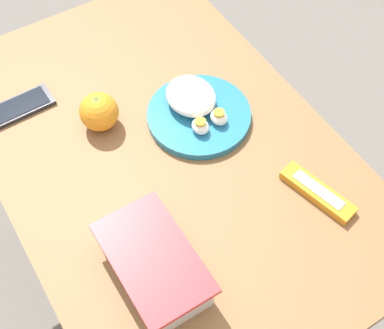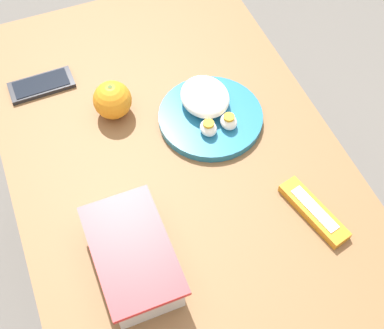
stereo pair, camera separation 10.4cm
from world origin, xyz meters
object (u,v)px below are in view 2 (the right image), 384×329
at_px(food_container, 134,258).
at_px(rice_plate, 209,110).
at_px(candy_bar, 314,211).
at_px(orange_fruit, 112,100).
at_px(cell_phone, 41,85).

relative_size(food_container, rice_plate, 0.99).
bearing_deg(food_container, candy_bar, -94.07).
distance_m(orange_fruit, rice_plate, 0.20).
distance_m(food_container, orange_fruit, 0.36).
xyz_separation_m(orange_fruit, candy_bar, (-0.38, -0.28, -0.03)).
bearing_deg(candy_bar, orange_fruit, 36.14).
bearing_deg(candy_bar, food_container, 85.93).
height_order(food_container, orange_fruit, orange_fruit).
relative_size(food_container, orange_fruit, 2.68).
xyz_separation_m(food_container, candy_bar, (-0.02, -0.35, -0.02)).
xyz_separation_m(candy_bar, cell_phone, (0.51, 0.41, -0.00)).
relative_size(food_container, cell_phone, 1.53).
xyz_separation_m(orange_fruit, cell_phone, (0.13, 0.13, -0.04)).
bearing_deg(orange_fruit, cell_phone, 44.31).
height_order(rice_plate, cell_phone, rice_plate).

